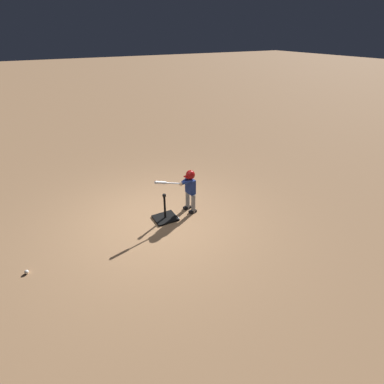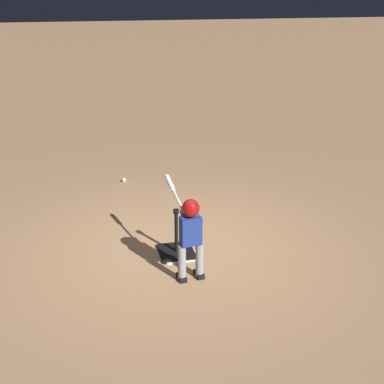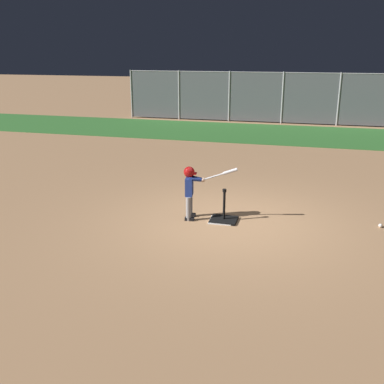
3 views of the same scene
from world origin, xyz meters
TOP-DOWN VIEW (x-y plane):
  - ground_plane at (0.00, 0.00)m, footprint 90.00×90.00m
  - grass_outfield_strip at (0.00, 9.76)m, footprint 56.00×4.46m
  - backstop_fence at (0.00, 12.54)m, footprint 14.41×0.08m
  - home_plate at (-0.23, 0.00)m, footprint 0.46×0.46m
  - batting_tee at (-0.18, 0.03)m, footprint 0.51×0.46m
  - batter_child at (-0.82, -0.01)m, footprint 1.03×0.34m
  - baseball at (2.72, 0.44)m, footprint 0.07×0.07m
  - bleachers_far_right at (-5.38, 14.01)m, footprint 3.94×2.44m
  - bleachers_far_left at (-0.23, 14.28)m, footprint 3.77×1.90m

SIDE VIEW (x-z plane):
  - ground_plane at x=0.00m, z-range 0.00..0.00m
  - grass_outfield_strip at x=0.00m, z-range 0.00..0.02m
  - home_plate at x=-0.23m, z-range 0.00..0.02m
  - baseball at x=2.72m, z-range 0.00..0.07m
  - batting_tee at x=-0.18m, z-range -0.25..0.39m
  - bleachers_far_left at x=-0.23m, z-range -0.01..1.02m
  - bleachers_far_right at x=-5.38m, z-range -0.01..1.16m
  - batter_child at x=-0.82m, z-range 0.14..1.19m
  - backstop_fence at x=0.00m, z-range 0.05..2.30m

